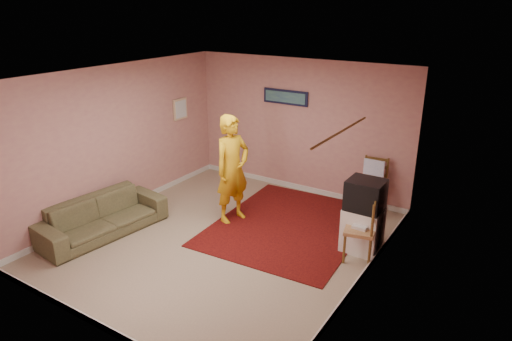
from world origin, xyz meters
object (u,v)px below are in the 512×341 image
Objects in this scene: sofa at (102,216)px; tv_cabinet at (362,230)px; crt_tv at (365,195)px; chair_b at (361,222)px; person at (232,169)px; chair_a at (373,181)px.

tv_cabinet is at bearing -57.86° from sofa.
crt_tv is 1.01× the size of chair_b.
chair_b is 0.28× the size of person.
person is at bearing -146.09° from chair_a.
chair_a is at bearing -179.88° from chair_b.
person reaches higher than sofa.
chair_a is 0.26× the size of sofa.
tv_cabinet is 0.37m from chair_b.
person is (-2.25, -0.19, 0.01)m from crt_tv.
crt_tv is at bearing -70.31° from person.
sofa is (-3.74, -1.74, -0.61)m from crt_tv.
tv_cabinet is 0.33× the size of sofa.
tv_cabinet is at bearing 0.00° from crt_tv.
chair_b is (0.37, -1.61, -0.02)m from chair_a.
crt_tv is 4.18m from sofa.
chair_b reaches higher than tv_cabinet.
chair_b is at bearing -78.49° from crt_tv.
person is at bearing -36.74° from sofa.
person is at bearing -175.22° from tv_cabinet.
person reaches higher than crt_tv.
chair_b reaches higher than sofa.
sofa is (-3.43, -3.08, -0.31)m from chair_a.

